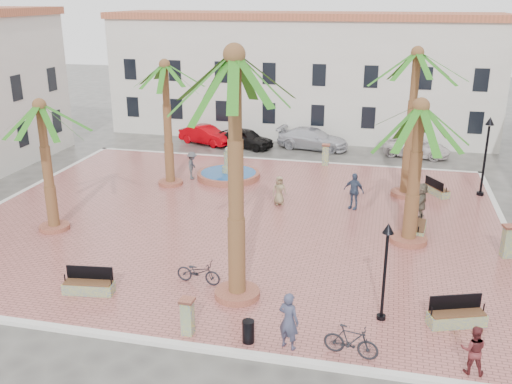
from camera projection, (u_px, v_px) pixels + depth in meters
The scene contains 34 objects.
ground at pixel (237, 220), 28.74m from camera, with size 120.00×120.00×0.00m, color #56544F.
plaza at pixel (237, 219), 28.72m from camera, with size 26.00×22.00×0.15m, color #AB5D57.
kerb_n at pixel (279, 161), 38.83m from camera, with size 26.30×0.30×0.16m, color silver.
kerb_s at pixel (149, 341), 18.60m from camera, with size 26.30×0.30×0.16m, color silver.
kerb_w at pixel (10, 199), 31.53m from camera, with size 0.30×22.30×0.16m, color silver.
building_north at pixel (301, 74), 45.57m from camera, with size 30.40×7.40×9.50m.
fountain at pixel (228, 174), 34.81m from camera, with size 3.83×3.83×1.98m.
palm_nw at pixel (165, 79), 31.72m from camera, with size 4.66×4.66×7.30m.
palm_sw at pixel (41, 121), 25.60m from camera, with size 4.60×4.60×6.29m.
palm_s at pixel (235, 84), 18.64m from camera, with size 5.49×5.49×9.18m.
palm_e at pixel (419, 126), 24.13m from camera, with size 5.43×5.43×6.58m.
palm_ne at pixel (416, 70), 29.61m from camera, with size 5.07×5.07×8.15m.
bench_s at pixel (89, 286), 21.38m from camera, with size 1.95×0.83×1.00m.
bench_se at pixel (457, 317), 19.29m from camera, with size 2.04×1.23×1.03m.
bench_e at pixel (419, 228), 26.69m from camera, with size 0.75×1.85×0.95m.
bench_ne at pixel (437, 190), 31.94m from camera, with size 1.37×1.78×0.92m.
lamppost_s at pixel (386, 255), 18.95m from camera, with size 0.39×0.39×3.58m.
lamppost_e at pixel (487, 143), 30.97m from camera, with size 0.48×0.48×4.44m.
bollard_se at pixel (188, 316), 18.66m from camera, with size 0.47×0.47×1.29m.
bollard_n at pixel (326, 154), 37.32m from camera, with size 0.51×0.51×1.41m.
bollard_e at pixel (508, 241), 24.16m from camera, with size 0.63×0.63×1.45m.
litter_bin at pixel (248, 331), 18.31m from camera, with size 0.40×0.40×0.77m, color black.
cyclist_a at pixel (289, 321), 17.84m from camera, with size 0.71×0.46×1.94m, color #3A3C54.
bicycle_a at pixel (198, 272), 22.05m from camera, with size 0.63×1.80×0.95m, color black.
cyclist_b at pixel (473, 350), 16.71m from camera, with size 0.75×0.59×1.55m, color maroon.
bicycle_b at pixel (351, 341), 17.56m from camera, with size 0.49×1.73×1.04m, color black.
pedestrian_fountain_a at pixel (279, 190), 30.30m from camera, with size 0.76×0.49×1.55m, color #927F5B.
pedestrian_fountain_b at pixel (354, 191), 29.62m from camera, with size 1.14×0.47×1.94m, color #374763.
pedestrian_north at pixel (192, 166), 34.48m from camera, with size 1.09×0.63×1.69m, color #444549.
pedestrian_east at pixel (421, 201), 28.25m from camera, with size 1.75×0.56×1.89m, color #69604F.
car_black at pixel (246, 138), 42.25m from camera, with size 1.70×4.24×1.44m, color black.
car_red at pixel (206, 135), 43.27m from camera, with size 1.48×4.23×1.39m, color #AF0008.
car_silver at pixel (313, 139), 41.90m from camera, with size 2.13×5.23×1.52m, color silver.
car_white at pixel (417, 148), 39.93m from camera, with size 2.09×4.53×1.26m, color silver.
Camera 1 is at (7.07, -25.75, 10.77)m, focal length 40.00 mm.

